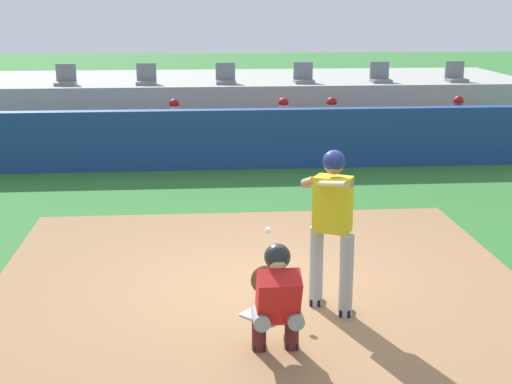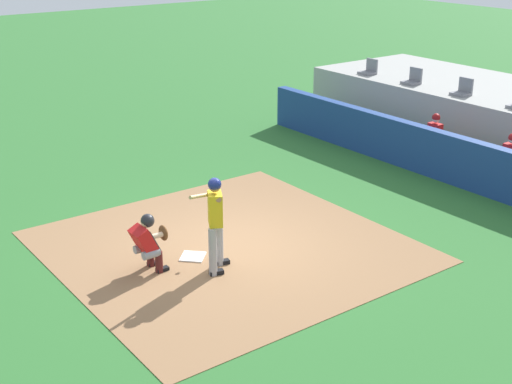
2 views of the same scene
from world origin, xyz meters
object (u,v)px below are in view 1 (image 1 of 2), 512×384
(catcher_crouched, at_px, (276,296))
(stadium_seat_1, at_px, (66,79))
(dugout_player_2, at_px, (332,127))
(stadium_seat_3, at_px, (226,78))
(stadium_seat_4, at_px, (304,77))
(stadium_seat_5, at_px, (380,77))
(dugout_player_3, at_px, (459,125))
(home_plate, at_px, (267,314))
(stadium_seat_2, at_px, (146,79))
(stadium_seat_6, at_px, (456,76))
(batter_at_plate, at_px, (332,221))
(dugout_player_0, at_px, (175,129))
(dugout_player_1, at_px, (284,128))

(catcher_crouched, distance_m, stadium_seat_1, 11.72)
(dugout_player_2, xyz_separation_m, stadium_seat_3, (-2.19, 2.03, 0.86))
(stadium_seat_4, relative_size, stadium_seat_5, 1.00)
(dugout_player_3, relative_size, stadium_seat_5, 2.71)
(home_plate, height_order, stadium_seat_2, stadium_seat_2)
(dugout_player_2, relative_size, stadium_seat_6, 2.71)
(dugout_player_2, xyz_separation_m, stadium_seat_2, (-4.05, 2.03, 0.86))
(batter_at_plate, height_order, stadium_seat_5, stadium_seat_5)
(batter_at_plate, xyz_separation_m, catcher_crouched, (-0.70, -0.99, -0.43))
(catcher_crouched, relative_size, stadium_seat_4, 3.55)
(home_plate, bearing_deg, dugout_player_0, 98.20)
(batter_at_plate, xyz_separation_m, stadium_seat_3, (-0.69, 10.10, 0.50))
(dugout_player_3, relative_size, stadium_seat_1, 2.71)
(home_plate, xyz_separation_m, catcher_crouched, (-0.01, -0.90, 0.59))
(stadium_seat_4, bearing_deg, dugout_player_3, -33.03)
(stadium_seat_1, relative_size, stadium_seat_6, 1.00)
(dugout_player_3, bearing_deg, stadium_seat_6, 73.97)
(dugout_player_3, height_order, stadium_seat_6, stadium_seat_6)
(catcher_crouched, relative_size, stadium_seat_3, 3.55)
(dugout_player_2, bearing_deg, stadium_seat_4, 99.38)
(dugout_player_2, distance_m, stadium_seat_1, 6.31)
(dugout_player_1, height_order, stadium_seat_6, stadium_seat_6)
(home_plate, bearing_deg, stadium_seat_6, 61.31)
(home_plate, bearing_deg, catcher_crouched, -90.54)
(dugout_player_3, height_order, stadium_seat_4, stadium_seat_4)
(batter_at_plate, distance_m, stadium_seat_1, 11.03)
(stadium_seat_6, bearing_deg, home_plate, -118.69)
(dugout_player_0, distance_m, stadium_seat_5, 5.36)
(dugout_player_3, distance_m, stadium_seat_6, 2.29)
(dugout_player_0, distance_m, stadium_seat_6, 7.10)
(stadium_seat_2, bearing_deg, catcher_crouched, -80.53)
(dugout_player_3, bearing_deg, stadium_seat_2, 163.44)
(stadium_seat_2, bearing_deg, stadium_seat_1, 180.00)
(stadium_seat_1, bearing_deg, stadium_seat_4, 0.00)
(dugout_player_0, bearing_deg, dugout_player_2, 0.00)
(stadium_seat_6, bearing_deg, catcher_crouched, -116.73)
(stadium_seat_1, bearing_deg, home_plate, -69.95)
(dugout_player_1, xyz_separation_m, stadium_seat_4, (0.71, 2.03, 0.86))
(dugout_player_0, height_order, stadium_seat_5, stadium_seat_5)
(home_plate, distance_m, dugout_player_3, 9.57)
(stadium_seat_4, bearing_deg, stadium_seat_6, 0.00)
(batter_at_plate, xyz_separation_m, stadium_seat_6, (4.88, 10.10, 0.50))
(dugout_player_1, relative_size, stadium_seat_3, 2.71)
(stadium_seat_5, bearing_deg, catcher_crouched, -108.57)
(stadium_seat_4, height_order, stadium_seat_6, same)
(batter_at_plate, bearing_deg, stadium_seat_3, 93.92)
(dugout_player_1, distance_m, dugout_player_3, 3.84)
(stadium_seat_6, bearing_deg, stadium_seat_3, 180.00)
(home_plate, xyz_separation_m, stadium_seat_1, (-3.71, 10.18, 1.51))
(stadium_seat_3, bearing_deg, dugout_player_1, -60.57)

